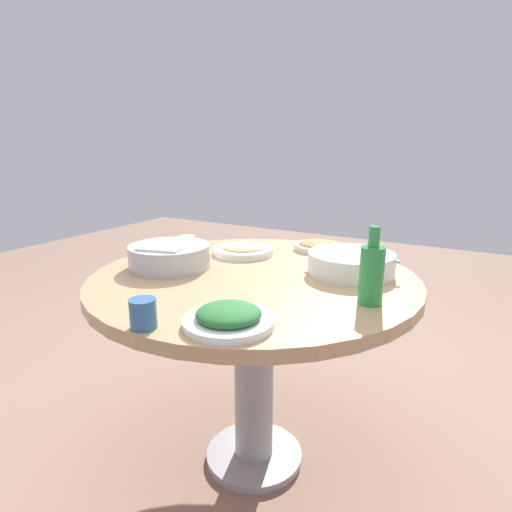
{
  "coord_description": "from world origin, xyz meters",
  "views": [
    {
      "loc": [
        -1.22,
        -0.71,
        1.18
      ],
      "look_at": [
        0.02,
        0.0,
        0.8
      ],
      "focal_mm": 30.33,
      "sensor_mm": 36.0,
      "label": 1
    }
  ],
  "objects": [
    {
      "name": "tea_cup_far",
      "position": [
        0.14,
        0.4,
        0.78
      ],
      "size": [
        0.07,
        0.07,
        0.06
      ],
      "primitive_type": "cylinder",
      "color": "silver",
      "rests_on": "round_dining_table"
    },
    {
      "name": "soup_bowl",
      "position": [
        0.17,
        -0.28,
        0.78
      ],
      "size": [
        0.29,
        0.32,
        0.07
      ],
      "color": "white",
      "rests_on": "round_dining_table"
    },
    {
      "name": "dish_greens",
      "position": [
        -0.4,
        -0.16,
        0.77
      ],
      "size": [
        0.23,
        0.23,
        0.05
      ],
      "color": "white",
      "rests_on": "round_dining_table"
    },
    {
      "name": "ground",
      "position": [
        0.0,
        0.0,
        0.0
      ],
      "size": [
        8.0,
        8.0,
        0.0
      ],
      "primitive_type": "plane",
      "color": "#8C6C5B"
    },
    {
      "name": "round_dining_table",
      "position": [
        0.0,
        0.0,
        0.61
      ],
      "size": [
        1.11,
        1.11,
        0.74
      ],
      "color": "#99999E",
      "rests_on": "ground"
    },
    {
      "name": "dish_tofu_braise",
      "position": [
        0.43,
        -0.06,
        0.76
      ],
      "size": [
        0.2,
        0.2,
        0.04
      ],
      "color": "silver",
      "rests_on": "round_dining_table"
    },
    {
      "name": "green_bottle",
      "position": [
        -0.08,
        -0.42,
        0.83
      ],
      "size": [
        0.07,
        0.07,
        0.22
      ],
      "color": "#288B3F",
      "rests_on": "round_dining_table"
    },
    {
      "name": "tea_cup_near",
      "position": [
        -0.51,
        0.01,
        0.78
      ],
      "size": [
        0.07,
        0.07,
        0.07
      ],
      "primitive_type": "cylinder",
      "color": "#305E90",
      "rests_on": "round_dining_table"
    },
    {
      "name": "dish_noodles",
      "position": [
        0.22,
        0.17,
        0.76
      ],
      "size": [
        0.24,
        0.24,
        0.04
      ],
      "color": "white",
      "rests_on": "round_dining_table"
    },
    {
      "name": "rice_bowl",
      "position": [
        -0.08,
        0.3,
        0.79
      ],
      "size": [
        0.29,
        0.29,
        0.09
      ],
      "color": "#B2B5BA",
      "rests_on": "round_dining_table"
    }
  ]
}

